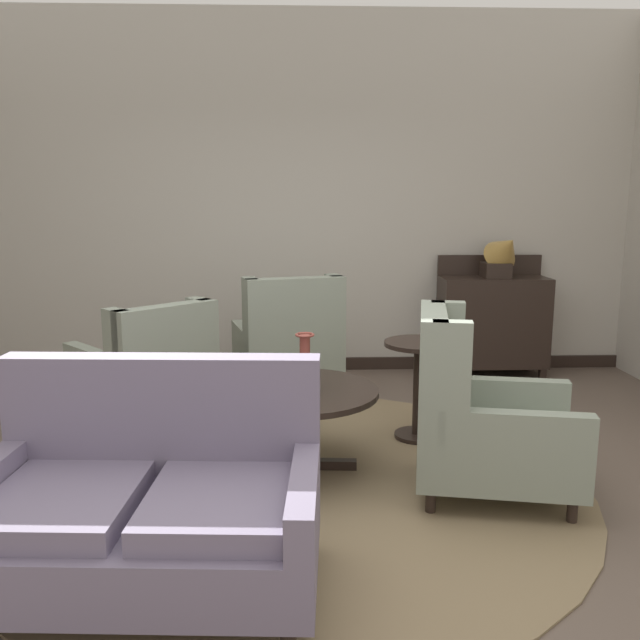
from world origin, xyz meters
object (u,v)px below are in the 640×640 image
Objects in this scene: sideboard at (492,320)px; side_table at (418,381)px; armchair_beside_settee at (289,350)px; settee at (148,504)px; armchair_near_sideboard at (148,376)px; armchair_foreground_right at (480,421)px; porcelain_vase at (305,367)px; gramophone at (504,253)px; coffee_table at (298,402)px.

side_table is at bearing -121.29° from sideboard.
side_table is (0.90, -0.85, -0.03)m from armchair_beside_settee.
settee is 2.03m from armchair_near_sideboard.
armchair_beside_settee is 1.19m from armchair_near_sideboard.
armchair_foreground_right is at bearing -107.91° from sideboard.
side_table is at bearing 129.97° from armchair_near_sideboard.
porcelain_vase is 0.31× the size of sideboard.
settee is at bearing 128.62° from armchair_foreground_right.
armchair_beside_settee reaches higher than settee.
armchair_foreground_right is 2.71m from gramophone.
sideboard is at bearing 118.35° from gramophone.
coffee_table is at bearing 78.30° from armchair_beside_settee.
porcelain_vase is 1.06m from armchair_foreground_right.
armchair_near_sideboard is (-1.12, 0.78, -0.26)m from porcelain_vase.
side_table is at bearing 35.10° from porcelain_vase.
porcelain_vase is (0.04, -0.05, 0.23)m from coffee_table.
gramophone reaches higher than porcelain_vase.
coffee_table is 0.24m from porcelain_vase.
gramophone is (0.05, -0.09, 0.64)m from sideboard.
settee is at bearing -126.06° from sideboard.
armchair_foreground_right is at bearing -109.45° from gramophone.
armchair_near_sideboard reaches higher than coffee_table.
settee reaches higher than porcelain_vase.
sideboard is at bearing 162.85° from armchair_near_sideboard.
gramophone reaches higher than armchair_beside_settee.
gramophone is (2.54, 3.33, 0.77)m from settee.
armchair_beside_settee is at bearing -159.80° from gramophone.
armchair_near_sideboard is at bearing 105.75° from settee.
sideboard reaches higher than porcelain_vase.
armchair_foreground_right reaches higher than armchair_near_sideboard.
coffee_table is 2.02× the size of gramophone.
armchair_near_sideboard is at bearing 173.32° from side_table.
sideboard is at bearing 58.71° from side_table.
armchair_near_sideboard is at bearing 145.74° from coffee_table.
settee is at bearing -130.09° from side_table.
armchair_near_sideboard is at bearing -155.51° from gramophone.
armchair_beside_settee is 2.21m from gramophone.
armchair_foreground_right is (1.67, 0.88, 0.04)m from settee.
armchair_foreground_right is (1.02, -0.37, -0.00)m from coffee_table.
coffee_table is 1.30m from armchair_near_sideboard.
armchair_beside_settee is (-0.11, 1.41, -0.22)m from porcelain_vase.
armchair_near_sideboard is 1.02× the size of sideboard.
armchair_beside_settee is 0.95× the size of sideboard.
armchair_near_sideboard reaches higher than side_table.
side_table is (0.79, 0.56, -0.25)m from porcelain_vase.
armchair_beside_settee is at bearing 81.06° from settee.
porcelain_vase is at bearing -130.93° from gramophone.
armchair_foreground_right is at bearing -18.24° from porcelain_vase.
settee reaches higher than coffee_table.
settee is at bearing 58.91° from armchair_near_sideboard.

